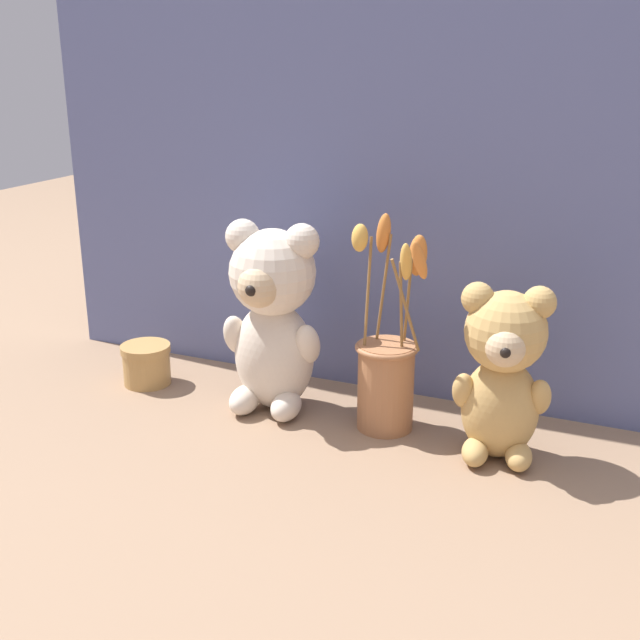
# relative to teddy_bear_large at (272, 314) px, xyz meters

# --- Properties ---
(ground_plane) EXTENTS (4.00, 4.00, 0.00)m
(ground_plane) POSITION_rel_teddy_bear_large_xyz_m (0.08, -0.02, -0.16)
(ground_plane) COLOR #8E7056
(backdrop_wall) EXTENTS (1.10, 0.02, 0.78)m
(backdrop_wall) POSITION_rel_teddy_bear_large_xyz_m (0.08, 0.14, 0.23)
(backdrop_wall) COLOR slate
(backdrop_wall) RESTS_ON ground
(teddy_bear_large) EXTENTS (0.16, 0.15, 0.30)m
(teddy_bear_large) POSITION_rel_teddy_bear_large_xyz_m (0.00, 0.00, 0.00)
(teddy_bear_large) COLOR beige
(teddy_bear_large) RESTS_ON ground
(teddy_bear_medium) EXTENTS (0.14, 0.13, 0.25)m
(teddy_bear_medium) POSITION_rel_teddy_bear_large_xyz_m (0.36, -0.02, -0.03)
(teddy_bear_medium) COLOR tan
(teddy_bear_medium) RESTS_ON ground
(flower_vase) EXTENTS (0.13, 0.11, 0.32)m
(flower_vase) POSITION_rel_teddy_bear_large_xyz_m (0.18, 0.00, -0.06)
(flower_vase) COLOR #AD7047
(flower_vase) RESTS_ON ground
(decorative_tin_tall) EXTENTS (0.08, 0.08, 0.07)m
(decorative_tin_tall) POSITION_rel_teddy_bear_large_xyz_m (-0.24, 0.00, -0.12)
(decorative_tin_tall) COLOR tan
(decorative_tin_tall) RESTS_ON ground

